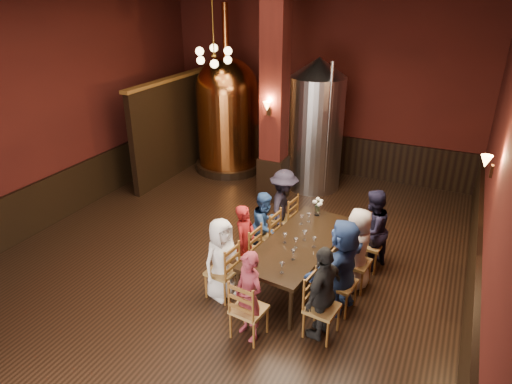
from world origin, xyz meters
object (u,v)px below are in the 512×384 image
at_px(steel_vessel, 316,125).
at_px(person_1, 245,241).
at_px(dining_table, 300,245).
at_px(person_0, 222,259).
at_px(person_2, 265,226).
at_px(copper_kettle, 228,113).
at_px(rose_vase, 317,204).

bearing_deg(steel_vessel, person_1, -87.67).
xyz_separation_m(dining_table, person_0, (-0.96, -0.90, -0.01)).
bearing_deg(person_1, person_2, -5.01).
xyz_separation_m(dining_table, steel_vessel, (-1.05, 3.83, 0.85)).
height_order(person_1, copper_kettle, copper_kettle).
relative_size(person_1, person_2, 1.02).
distance_m(copper_kettle, rose_vase, 4.58).
xyz_separation_m(person_0, person_1, (0.08, 0.67, -0.03)).
bearing_deg(rose_vase, person_1, -124.21).
bearing_deg(copper_kettle, dining_table, -49.07).
relative_size(person_1, steel_vessel, 0.42).
height_order(person_0, person_2, person_0).
distance_m(person_1, copper_kettle, 5.03).
bearing_deg(person_2, rose_vase, -45.24).
distance_m(person_0, person_1, 0.67).
distance_m(person_1, steel_vessel, 4.16).
bearing_deg(dining_table, rose_vase, 99.25).
distance_m(person_2, copper_kettle, 4.54).
bearing_deg(person_0, rose_vase, -4.80).
distance_m(dining_table, steel_vessel, 4.06).
relative_size(dining_table, rose_vase, 7.51).
xyz_separation_m(copper_kettle, rose_vase, (3.42, -3.00, -0.54)).
relative_size(person_0, person_2, 1.06).
bearing_deg(steel_vessel, person_2, -85.96).
bearing_deg(dining_table, copper_kettle, 137.46).
bearing_deg(person_0, person_2, 14.37).
relative_size(copper_kettle, rose_vase, 12.46).
relative_size(person_1, copper_kettle, 0.31).
bearing_deg(steel_vessel, dining_table, -74.69).
height_order(person_2, rose_vase, person_2).
relative_size(steel_vessel, rose_vase, 9.26).
bearing_deg(person_1, rose_vase, -32.70).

